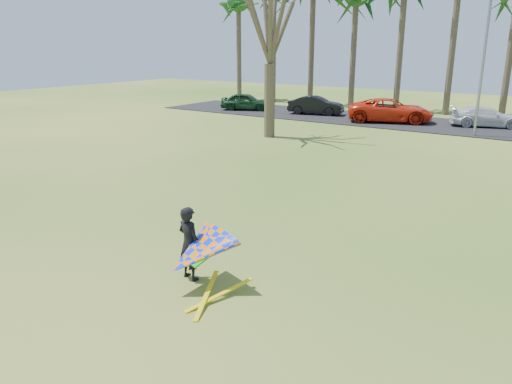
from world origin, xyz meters
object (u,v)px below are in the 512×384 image
Objects in this scene: bare_tree_left at (270,13)px; car_2 at (390,110)px; streetlight at (487,59)px; car_1 at (316,105)px; car_3 at (486,117)px; kite_flyer at (196,252)px; car_0 at (246,101)px.

car_2 is (3.91, 9.42, -6.05)m from bare_tree_left.
car_1 is (-12.35, 2.94, -3.71)m from streetlight.
car_1 is at bearing 75.09° from car_3.
car_1 is at bearing 112.75° from kite_flyer.
kite_flyer is (9.07, -16.91, -6.06)m from bare_tree_left.
car_0 is at bearing 76.26° from car_3.
car_1 is (-2.19, 9.94, -6.16)m from bare_tree_left.
streetlight is at bearing -120.86° from car_0.
car_3 is 1.87× the size of kite_flyer.
car_3 is at bearing 88.37° from kite_flyer.
car_3 is at bearing -96.70° from car_2.
car_3 is 27.85m from kite_flyer.
bare_tree_left reaches higher than kite_flyer.
car_3 is at bearing -108.53° from car_0.
car_2 is 2.42× the size of kite_flyer.
car_3 is at bearing 47.96° from bare_tree_left.
bare_tree_left is 2.39× the size of car_0.
bare_tree_left is at bearing 136.39° from car_2.
car_3 is (18.08, 1.87, -0.04)m from car_0.
car_0 is 6.09m from car_1.
bare_tree_left is 4.06× the size of kite_flyer.
car_0 is 31.20m from kite_flyer.
car_0 reaches higher than car_3.
car_2 is 6.14m from car_3.
car_0 is 12.13m from car_2.
car_0 is at bearing 70.62° from car_2.
bare_tree_left is 13.70m from car_0.
car_2 reaches higher than car_0.
car_2 reaches higher than car_3.
bare_tree_left is 11.86m from car_2.
streetlight is 24.20m from kite_flyer.
car_1 is 29.11m from kite_flyer.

